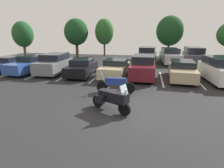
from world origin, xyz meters
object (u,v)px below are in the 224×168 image
Objects in this scene: car_far_green at (147,55)px; car_far_charcoal at (194,56)px; motorcycle_second at (115,84)px; car_navy at (8,64)px; car_far_silver at (170,56)px; motorcycle_touring at (112,98)px; car_grey at (54,64)px; car_champagne at (115,69)px; car_maroon at (143,67)px; car_black at (82,68)px; car_blue at (30,65)px; car_tan at (182,70)px; car_white at (220,70)px.

car_far_charcoal reaches higher than car_far_green.
car_far_charcoal is at bearing 59.76° from motorcycle_second.
car_far_green is 0.93× the size of car_far_charcoal.
car_far_silver is at bearing 24.71° from car_navy.
car_far_silver reaches higher than motorcycle_touring.
car_grey reaches higher than car_champagne.
motorcycle_second is 4.55m from car_maroon.
car_maroon reaches higher than car_champagne.
car_black is 11.21m from car_far_silver.
car_far_charcoal is (7.00, 12.00, 0.40)m from motorcycle_second.
car_far_green is at bearing 88.46° from car_maroon.
car_navy is at bearing 158.11° from motorcycle_second.
motorcycle_touring is 7.12m from car_maroon.
car_blue is at bearing -144.84° from car_far_green.
car_far_silver is (15.86, 7.30, 0.25)m from car_navy.
car_grey reaches higher than motorcycle_second.
car_champagne reaches higher than motorcycle_second.
motorcycle_touring is 0.41× the size of car_tan.
motorcycle_second is 7.75m from car_grey.
car_white is (5.61, -0.23, 0.03)m from car_maroon.
car_champagne is 0.95× the size of car_maroon.
car_maroon is (5.18, 0.18, 0.21)m from car_black.
car_far_green reaches higher than car_maroon.
car_far_silver is at bearing 74.72° from motorcycle_touring.
car_blue is at bearing -153.88° from car_far_charcoal.
car_blue is 1.07× the size of car_far_silver.
car_black is at bearing 131.89° from motorcycle_second.
motorcycle_second is 6.26m from car_tan.
car_grey is at bearing -144.86° from car_far_silver.
motorcycle_second is 9.78m from car_blue.
car_champagne reaches higher than car_black.
car_champagne is (5.63, -0.24, -0.17)m from car_grey.
motorcycle_second is at bearing -98.31° from car_far_green.
car_tan reaches higher than car_champagne.
motorcycle_second is at bearing -120.24° from car_far_charcoal.
car_maroon is at bearing 0.14° from car_blue.
car_grey is at bearing 177.59° from car_champagne.
motorcycle_touring is at bearing -120.28° from car_tan.
car_black is at bearing -178.00° from car_maroon.
car_black is 8.17m from car_tan.
car_grey reaches higher than motorcycle_touring.
car_white is (7.12, 4.05, 0.36)m from motorcycle_second.
car_black is at bearing -178.19° from car_tan.
car_far_charcoal reaches higher than car_champagne.
car_tan is (5.25, 0.24, 0.03)m from car_champagne.
car_far_green is at bearing 125.45° from car_white.
car_far_green reaches higher than car_champagne.
car_champagne is at bearing -177.43° from car_tan.
car_far_charcoal is (7.77, 7.88, 0.27)m from car_champagne.
car_far_silver is (4.34, 11.92, 0.34)m from motorcycle_second.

